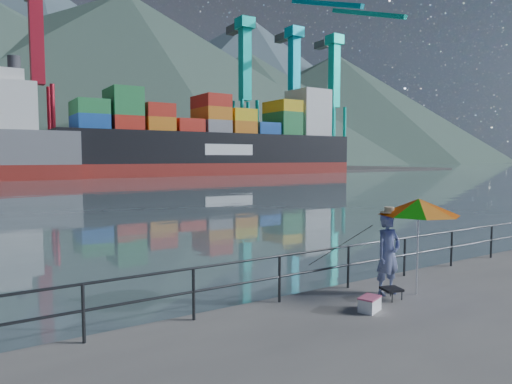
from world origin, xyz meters
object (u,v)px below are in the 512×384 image
beach_umbrella (419,207)px  cooler_bag (370,305)px  container_ship (224,143)px  fisherman (388,254)px

beach_umbrella → cooler_bag: size_ratio=4.72×
beach_umbrella → container_ship: (34.42, 72.11, 3.85)m
fisherman → beach_umbrella: (0.54, -0.36, 1.07)m
beach_umbrella → cooler_bag: (-1.74, -0.23, -1.86)m
beach_umbrella → container_ship: size_ratio=0.04×
fisherman → beach_umbrella: bearing=-32.3°
fisherman → container_ship: 79.96m
fisherman → container_ship: bearing=65.6°
cooler_bag → fisherman: bearing=6.4°
beach_umbrella → cooler_bag: 2.56m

